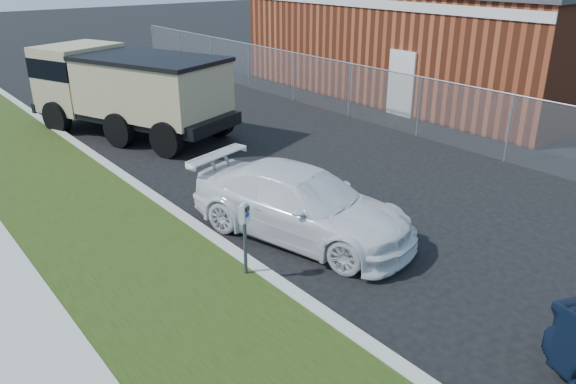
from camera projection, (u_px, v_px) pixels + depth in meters
ground at (376, 238)px, 10.89m from camera, size 120.00×120.00×0.00m
streetside at (49, 287)px, 9.13m from camera, size 6.12×50.00×0.15m
chainlink_fence at (350, 80)px, 18.92m from camera, size 0.06×30.06×30.00m
brick_building at (440, 36)px, 22.74m from camera, size 9.20×14.20×4.17m
parking_meter at (244, 223)px, 9.07m from camera, size 0.21×0.18×1.30m
white_wagon at (299, 203)px, 10.80m from camera, size 3.08×4.92×1.33m
dump_truck at (125, 87)px, 16.97m from camera, size 4.52×6.90×2.54m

